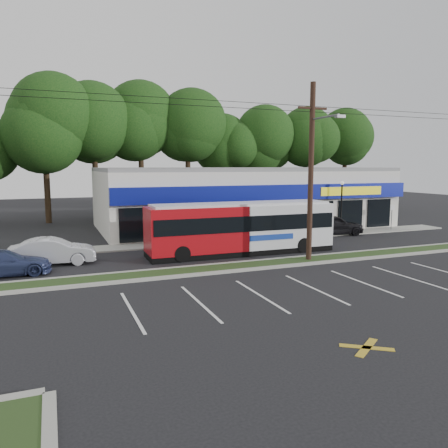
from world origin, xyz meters
TOP-DOWN VIEW (x-y plane):
  - ground at (0.00, 0.00)m, footprint 120.00×120.00m
  - grass_strip at (0.00, 1.00)m, footprint 40.00×1.60m
  - curb_south at (0.00, 0.15)m, footprint 40.00×0.25m
  - curb_north at (0.00, 1.85)m, footprint 40.00×0.25m
  - sidewalk at (5.00, 9.00)m, footprint 32.00×2.20m
  - strip_mall at (5.50, 15.91)m, footprint 25.00×12.55m
  - utility_pole at (2.83, 0.93)m, footprint 50.00×2.77m
  - lamp_post at (11.00, 8.80)m, footprint 0.30×0.30m
  - sign_post at (16.00, 8.57)m, footprint 0.45×0.10m
  - tree_line at (4.00, 26.00)m, footprint 46.76×6.76m
  - metrobus at (0.33, 4.50)m, footprint 11.91×2.71m
  - car_dark at (9.98, 8.50)m, footprint 5.06×2.49m
  - car_silver at (-10.67, 5.51)m, footprint 4.65×1.89m
  - car_blue at (-13.00, 3.74)m, footprint 4.55×1.94m
  - pedestrian_a at (6.83, 8.50)m, footprint 0.80×0.64m
  - pedestrian_b at (8.59, 8.20)m, footprint 0.92×0.75m

SIDE VIEW (x-z plane):
  - ground at x=0.00m, z-range 0.00..0.00m
  - sidewalk at x=5.00m, z-range 0.00..0.10m
  - grass_strip at x=0.00m, z-range 0.00..0.12m
  - curb_south at x=0.00m, z-range 0.00..0.14m
  - curb_north at x=0.00m, z-range 0.00..0.14m
  - car_blue at x=-13.00m, z-range 0.00..1.31m
  - car_silver at x=-10.67m, z-range 0.00..1.50m
  - car_dark at x=9.98m, z-range 0.00..1.66m
  - pedestrian_b at x=8.59m, z-range 0.00..1.79m
  - pedestrian_a at x=6.83m, z-range 0.00..1.92m
  - sign_post at x=16.00m, z-range 0.44..2.67m
  - metrobus at x=0.33m, z-range 0.09..3.28m
  - strip_mall at x=5.50m, z-range 0.00..5.30m
  - lamp_post at x=11.00m, z-range 0.55..4.80m
  - utility_pole at x=2.83m, z-range 0.41..10.41m
  - tree_line at x=4.00m, z-range 2.50..14.33m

